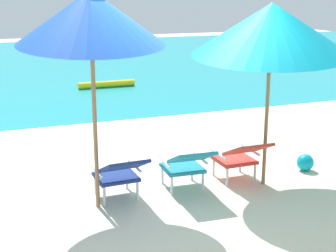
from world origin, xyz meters
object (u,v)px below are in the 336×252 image
Objects in this scene: swim_buoy at (107,84)px; beach_umbrella_right at (271,29)px; beach_umbrella_left at (91,17)px; lounge_chair_center at (187,163)px; beach_ball at (305,162)px; lounge_chair_right at (241,155)px; lounge_chair_left at (120,172)px.

swim_buoy is 8.11m from beach_umbrella_right.
lounge_chair_center is at bearing 2.06° from beach_umbrella_left.
swim_buoy is at bearing 98.51° from beach_ball.
beach_umbrella_left is at bearing 178.17° from beach_umbrella_right.
lounge_chair_center is (-0.85, -7.72, 0.31)m from swim_buoy.
beach_umbrella_left reaches higher than swim_buoy.
beach_ball is (3.20, 0.17, -2.19)m from beach_umbrella_left.
beach_umbrella_right is 2.21m from beach_ball.
swim_buoy is 0.59× the size of beach_umbrella_left.
lounge_chair_center is 2.07m from beach_umbrella_right.
beach_umbrella_left is at bearing -104.91° from swim_buoy.
lounge_chair_center is 0.33× the size of beach_umbrella_left.
beach_ball reaches higher than swim_buoy.
beach_ball is at bearing 3.68° from lounge_chair_center.
swim_buoy is 6.27× the size of beach_ball.
lounge_chair_right is 2.81m from beach_umbrella_left.
beach_umbrella_left is (-1.22, -0.04, 1.92)m from lounge_chair_center.
beach_umbrella_left is (-0.30, -0.04, 1.92)m from lounge_chair_left.
lounge_chair_left is (-1.77, -7.72, 0.31)m from swim_buoy.
beach_umbrella_right is at bearing -164.22° from beach_ball.
lounge_chair_right is 3.44× the size of beach_ball.
lounge_chair_left is 0.30× the size of beach_umbrella_right.
lounge_chair_left is 2.67m from beach_umbrella_right.
lounge_chair_right is 0.32× the size of beach_umbrella_left.
beach_umbrella_left reaches higher than lounge_chair_center.
lounge_chair_left is at bearing -102.88° from swim_buoy.
lounge_chair_right is at bearing 1.51° from lounge_chair_left.
lounge_chair_center is at bearing -176.96° from lounge_chair_right.
lounge_chair_center is at bearing -96.27° from swim_buoy.
beach_umbrella_right is (0.28, -0.16, 1.73)m from lounge_chair_right.
lounge_chair_right reaches higher than beach_ball.
beach_ball is at bearing 2.56° from lounge_chair_left.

